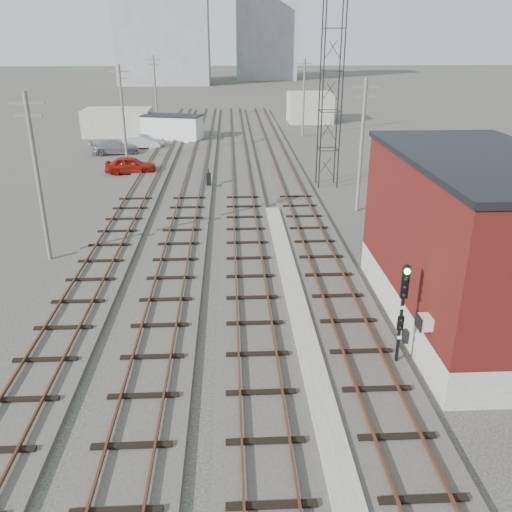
{
  "coord_description": "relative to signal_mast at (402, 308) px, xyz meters",
  "views": [
    {
      "loc": [
        -2.42,
        -8.31,
        11.57
      ],
      "look_at": [
        -1.31,
        14.51,
        2.2
      ],
      "focal_mm": 38.0,
      "sensor_mm": 36.0,
      "label": 1
    }
  ],
  "objects": [
    {
      "name": "shed_left",
      "position": [
        -19.7,
        51.26,
        -0.83
      ],
      "size": [
        8.0,
        5.0,
        3.2
      ],
      "primitive_type": "cube",
      "color": "gray",
      "rests_on": "ground"
    },
    {
      "name": "utility_pole_left_c",
      "position": [
        -16.2,
        61.26,
        2.37
      ],
      "size": [
        1.8,
        0.24,
        9.0
      ],
      "color": "#595147",
      "rests_on": "ground"
    },
    {
      "name": "site_trailer",
      "position": [
        -12.76,
        47.7,
        -0.96
      ],
      "size": [
        7.47,
        4.73,
        2.91
      ],
      "rotation": [
        0.0,
        0.0,
        -0.27
      ],
      "color": "silver",
      "rests_on": "ground"
    },
    {
      "name": "utility_pole_right_a",
      "position": [
        2.8,
        19.26,
        2.37
      ],
      "size": [
        1.8,
        0.24,
        9.0
      ],
      "color": "#595147",
      "rests_on": "ground"
    },
    {
      "name": "car_grey",
      "position": [
        -18.13,
        39.91,
        -1.71
      ],
      "size": [
        5.24,
        2.94,
        1.44
      ],
      "primitive_type": "imported",
      "rotation": [
        0.0,
        0.0,
        1.77
      ],
      "color": "gray",
      "rests_on": "ground"
    },
    {
      "name": "utility_pole_left_b",
      "position": [
        -16.2,
        36.26,
        2.37
      ],
      "size": [
        1.8,
        0.24,
        9.0
      ],
      "color": "#595147",
      "rests_on": "ground"
    },
    {
      "name": "car_red",
      "position": [
        -15.0,
        31.27,
        -1.67
      ],
      "size": [
        4.53,
        2.0,
        1.52
      ],
      "primitive_type": "imported",
      "rotation": [
        0.0,
        0.0,
        1.62
      ],
      "color": "maroon",
      "rests_on": "ground"
    },
    {
      "name": "apartment_right",
      "position": [
        4.3,
        141.26,
        10.57
      ],
      "size": [
        16.0,
        12.0,
        26.0
      ],
      "primitive_type": "cube",
      "color": "gray",
      "rests_on": "ground"
    },
    {
      "name": "utility_pole_left_a",
      "position": [
        -16.2,
        11.26,
        2.37
      ],
      "size": [
        1.8,
        0.24,
        9.0
      ],
      "color": "#595147",
      "rests_on": "ground"
    },
    {
      "name": "track_mid_left",
      "position": [
        -9.2,
        30.26,
        -2.32
      ],
      "size": [
        3.2,
        90.0,
        0.39
      ],
      "color": "#332D28",
      "rests_on": "ground"
    },
    {
      "name": "apartment_left",
      "position": [
        -21.7,
        126.26,
        12.57
      ],
      "size": [
        22.0,
        14.0,
        30.0
      ],
      "primitive_type": "cube",
      "color": "gray",
      "rests_on": "ground"
    },
    {
      "name": "track_left",
      "position": [
        -13.2,
        30.26,
        -2.32
      ],
      "size": [
        3.2,
        90.0,
        0.39
      ],
      "color": "#332D28",
      "rests_on": "ground"
    },
    {
      "name": "switch_stand",
      "position": [
        -7.87,
        26.01,
        -1.74
      ],
      "size": [
        0.4,
        0.4,
        1.46
      ],
      "rotation": [
        0.0,
        0.0,
        0.21
      ],
      "color": "black",
      "rests_on": "ground"
    },
    {
      "name": "shed_right",
      "position": [
        5.3,
        61.26,
        -0.43
      ],
      "size": [
        6.0,
        6.0,
        4.0
      ],
      "primitive_type": "cube",
      "color": "gray",
      "rests_on": "ground"
    },
    {
      "name": "track_right",
      "position": [
        -1.2,
        30.26,
        -2.32
      ],
      "size": [
        3.2,
        90.0,
        0.39
      ],
      "color": "#332D28",
      "rests_on": "ground"
    },
    {
      "name": "car_silver",
      "position": [
        -15.53,
        42.88,
        -1.71
      ],
      "size": [
        4.61,
        2.52,
        1.44
      ],
      "primitive_type": "imported",
      "rotation": [
        0.0,
        0.0,
        1.33
      ],
      "color": "#A5A7AD",
      "rests_on": "ground"
    },
    {
      "name": "lattice_tower",
      "position": [
        1.8,
        26.26,
        5.07
      ],
      "size": [
        1.6,
        1.6,
        15.0
      ],
      "color": "black",
      "rests_on": "ground"
    },
    {
      "name": "brick_building",
      "position": [
        3.8,
        3.26,
        1.2
      ],
      "size": [
        6.54,
        12.2,
        7.22
      ],
      "color": "gray",
      "rests_on": "ground"
    },
    {
      "name": "ground",
      "position": [
        -3.7,
        51.26,
        -2.43
      ],
      "size": [
        320.0,
        320.0,
        0.0
      ],
      "primitive_type": "plane",
      "color": "#282621",
      "rests_on": "ground"
    },
    {
      "name": "track_mid_right",
      "position": [
        -5.2,
        30.26,
        -2.32
      ],
      "size": [
        3.2,
        90.0,
        0.39
      ],
      "color": "#332D28",
      "rests_on": "ground"
    },
    {
      "name": "platform_curb",
      "position": [
        -3.2,
        5.26,
        -2.3
      ],
      "size": [
        0.9,
        28.0,
        0.26
      ],
      "primitive_type": "cube",
      "color": "gray",
      "rests_on": "ground"
    },
    {
      "name": "utility_pole_right_b",
      "position": [
        2.8,
        49.26,
        2.37
      ],
      "size": [
        1.8,
        0.24,
        9.0
      ],
      "color": "#595147",
      "rests_on": "ground"
    },
    {
      "name": "signal_mast",
      "position": [
        0.0,
        0.0,
        0.0
      ],
      "size": [
        0.4,
        0.41,
        4.11
      ],
      "color": "gray",
      "rests_on": "ground"
    }
  ]
}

